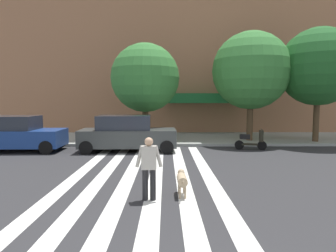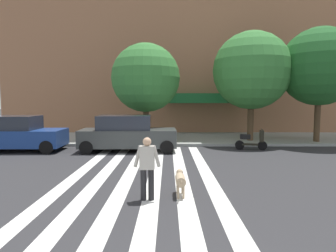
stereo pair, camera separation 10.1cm
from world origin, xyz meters
name	(u,v)px [view 1 (the left image)]	position (x,y,z in m)	size (l,w,h in m)	color
ground_plane	(163,183)	(0.00, 7.28, 0.00)	(160.00, 160.00, 0.00)	#2B2B2D
sidewalk_far	(165,138)	(0.00, 17.57, 0.07)	(80.00, 6.00, 0.15)	#979C94
crosswalk_stripes	(141,183)	(-0.71, 7.28, 0.00)	(4.95, 13.97, 0.01)	silver
parked_car_near_curb	(16,134)	(-7.53, 13.10, 0.86)	(4.58, 2.08, 1.80)	navy
parked_car_behind_first	(127,134)	(-1.88, 13.10, 0.89)	(4.88, 2.15, 1.82)	#353938
parked_scooter	(251,141)	(4.53, 13.40, 0.48)	(1.62, 0.61, 1.11)	black
street_tree_nearest	(145,78)	(-1.14, 15.88, 3.92)	(4.09, 4.09, 5.82)	#4C3823
street_tree_middle	(251,71)	(5.22, 16.04, 4.37)	(4.66, 4.66, 6.56)	#4C3823
street_tree_further	(318,67)	(9.01, 15.50, 4.54)	(4.53, 4.53, 6.66)	#4C3823
pedestrian_dog_walker	(149,165)	(-0.35, 5.67, 0.93)	(0.70, 0.25, 1.64)	black
dog_on_leash	(182,179)	(0.52, 6.04, 0.44)	(0.27, 1.01, 0.65)	tan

